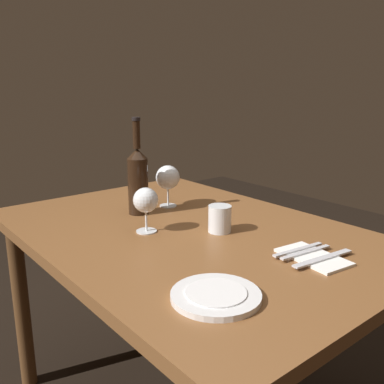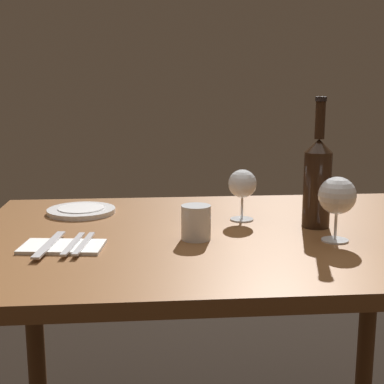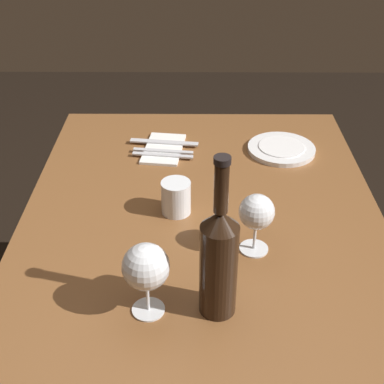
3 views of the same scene
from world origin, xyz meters
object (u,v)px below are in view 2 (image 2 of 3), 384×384
Objects in this scene: water_tumbler at (196,224)px; fork_inner at (73,244)px; folded_napkin at (62,247)px; fork_outer at (84,243)px; wine_bottle at (317,180)px; wine_glass_left at (337,197)px; dinner_plate at (81,211)px; table_knife at (49,244)px; wine_glass_right at (242,185)px.

water_tumbler is 0.30m from fork_inner.
fork_outer is (-0.05, 0.00, 0.01)m from folded_napkin.
wine_bottle is at bearing -167.91° from folded_napkin.
wine_glass_left is 0.35m from water_tumbler.
dinner_plate is at bearing -86.61° from fork_inner.
water_tumbler is at bearing -172.17° from table_knife.
fork_outer is at bearing 180.00° from fork_inner.
wine_bottle is 0.65m from fork_inner.
wine_glass_right reaches higher than table_knife.
fork_inner is (0.44, 0.23, -0.09)m from wine_glass_right.
wine_glass_right is 0.51m from fork_inner.
table_knife is (0.03, 0.35, 0.00)m from dinner_plate.
water_tumbler is 0.43× the size of folded_napkin.
wine_glass_left is 0.79× the size of dinner_plate.
wine_glass_right is at bearing -153.83° from folded_napkin.
water_tumbler is (0.15, 0.18, -0.06)m from wine_glass_right.
fork_inner is at bearing 0.28° from wine_glass_left.
dinner_plate is at bearing -28.19° from wine_glass_left.
dinner_plate is 0.36m from fork_outer.
wine_bottle reaches higher than wine_glass_left.
wine_glass_right is at bearing -155.21° from table_knife.
wine_bottle is at bearing 154.13° from wine_glass_right.
fork_inner and fork_outer have the same top height.
fork_outer is at bearing 10.11° from water_tumbler.
table_knife is at bearing 0.00° from folded_napkin.
wine_glass_left reaches higher than water_tumbler.
fork_inner is (0.63, 0.14, -0.12)m from wine_bottle.
wine_glass_left reaches higher than folded_napkin.
table_knife is (0.50, 0.23, -0.09)m from wine_glass_right.
fork_outer is at bearing 97.40° from dinner_plate.
water_tumbler is (0.33, 0.09, -0.09)m from wine_bottle.
dinner_plate is (0.32, -0.31, -0.03)m from water_tumbler.
wine_glass_right is 0.80× the size of fork_outer.
wine_glass_left is at bearing 172.42° from water_tumbler.
wine_bottle is at bearing -168.42° from table_knife.
wine_glass_right is 0.21m from wine_bottle.
wine_glass_right is at bearing 164.98° from dinner_plate.
wine_bottle is 1.72× the size of dinner_plate.
dinner_plate is (0.65, -0.21, -0.12)m from wine_bottle.
folded_napkin is 0.03m from table_knife.
fork_outer is (0.42, 0.23, -0.09)m from wine_glass_right.
table_knife is at bearing 0.26° from wine_glass_left.
fork_outer is at bearing 180.00° from table_knife.
water_tumbler reaches higher than table_knife.
dinner_plate is 0.36m from table_knife.
wine_glass_left reaches higher than table_knife.
wine_bottle is at bearing 161.73° from dinner_plate.
wine_bottle reaches higher than water_tumbler.
water_tumbler reaches higher than folded_napkin.
wine_glass_right is 0.53m from folded_napkin.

